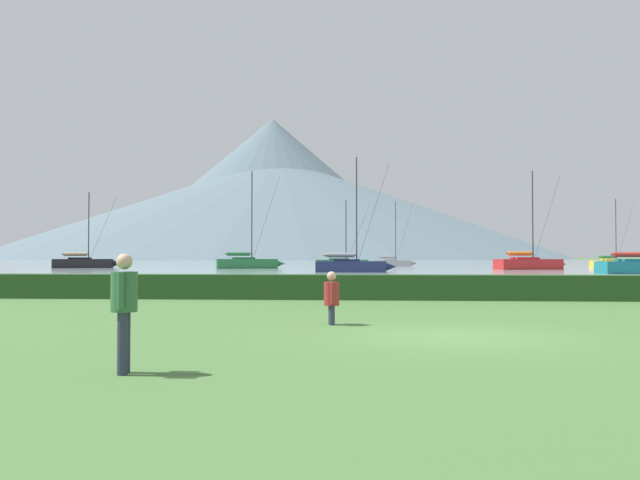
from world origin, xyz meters
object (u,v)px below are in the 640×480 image
object	(u,v)px
sailboat_slip_1	(248,263)
sailboat_slip_8	(393,263)
person_seated_viewer	(332,295)
person_standing_walker	(124,303)
sailboat_slip_4	(639,266)
sailboat_slip_7	(613,263)
sailboat_slip_3	(84,262)
sailboat_slip_2	(352,265)
sailboat_slip_9	(342,263)
sailboat_slip_5	(529,263)

from	to	relation	value
sailboat_slip_1	sailboat_slip_8	world-z (taller)	sailboat_slip_1
person_seated_viewer	person_standing_walker	size ratio (longest dim) A/B	0.76
sailboat_slip_1	person_standing_walker	bearing A→B (deg)	-97.42
sailboat_slip_1	sailboat_slip_4	world-z (taller)	sailboat_slip_4
sailboat_slip_4	sailboat_slip_7	distance (m)	33.91
sailboat_slip_4	person_seated_viewer	distance (m)	52.44
sailboat_slip_3	person_standing_walker	size ratio (longest dim) A/B	6.08
sailboat_slip_2	sailboat_slip_4	bearing A→B (deg)	-9.26
sailboat_slip_4	sailboat_slip_8	bearing A→B (deg)	108.25
sailboat_slip_9	person_seated_viewer	xyz separation A→B (m)	(2.46, -71.49, 0.03)
sailboat_slip_3	person_seated_viewer	world-z (taller)	sailboat_slip_3
sailboat_slip_1	person_standing_walker	world-z (taller)	sailboat_slip_1
sailboat_slip_3	sailboat_slip_4	distance (m)	66.12
sailboat_slip_2	sailboat_slip_7	bearing A→B (deg)	37.35
sailboat_slip_4	sailboat_slip_8	size ratio (longest dim) A/B	1.26
person_seated_viewer	sailboat_slip_4	bearing A→B (deg)	53.83
sailboat_slip_4	person_seated_viewer	size ratio (longest dim) A/B	10.03
sailboat_slip_7	person_standing_walker	size ratio (longest dim) A/B	5.76
sailboat_slip_5	sailboat_slip_8	world-z (taller)	sailboat_slip_5
sailboat_slip_3	sailboat_slip_4	world-z (taller)	sailboat_slip_4
sailboat_slip_2	sailboat_slip_7	distance (m)	46.07
sailboat_slip_1	person_seated_viewer	size ratio (longest dim) A/B	9.95
sailboat_slip_5	sailboat_slip_2	bearing A→B (deg)	-161.58
sailboat_slip_2	sailboat_slip_9	distance (m)	22.34
sailboat_slip_2	sailboat_slip_9	bearing A→B (deg)	92.51
sailboat_slip_7	sailboat_slip_3	bearing A→B (deg)	173.84
sailboat_slip_9	person_seated_viewer	bearing A→B (deg)	-95.57
sailboat_slip_5	person_standing_walker	bearing A→B (deg)	-124.36
person_standing_walker	sailboat_slip_1	bearing A→B (deg)	89.88
sailboat_slip_7	sailboat_slip_8	size ratio (longest dim) A/B	0.95
sailboat_slip_4	sailboat_slip_8	world-z (taller)	sailboat_slip_4
sailboat_slip_3	sailboat_slip_7	xyz separation A→B (m)	(71.50, 9.37, -0.13)
sailboat_slip_4	sailboat_slip_9	distance (m)	37.79
sailboat_slip_5	sailboat_slip_8	distance (m)	26.56
sailboat_slip_5	sailboat_slip_7	xyz separation A→B (m)	(15.06, 14.76, -0.16)
sailboat_slip_3	person_seated_viewer	xyz separation A→B (m)	(36.58, -69.07, -0.03)
sailboat_slip_9	person_standing_walker	bearing A→B (deg)	-97.57
sailboat_slip_3	sailboat_slip_8	xyz separation A→B (m)	(41.33, 16.45, -0.15)
sailboat_slip_1	person_seated_viewer	xyz separation A→B (m)	(14.40, -67.37, -0.06)
sailboat_slip_4	sailboat_slip_8	distance (m)	44.65
sailboat_slip_2	sailboat_slip_4	world-z (taller)	sailboat_slip_4
sailboat_slip_2	sailboat_slip_3	size ratio (longest dim) A/B	1.13
sailboat_slip_2	person_seated_viewer	distance (m)	49.22
sailboat_slip_4	sailboat_slip_7	world-z (taller)	sailboat_slip_4
sailboat_slip_3	sailboat_slip_8	distance (m)	44.48
sailboat_slip_3	person_seated_viewer	size ratio (longest dim) A/B	8.03
sailboat_slip_8	sailboat_slip_9	bearing A→B (deg)	-118.52
sailboat_slip_4	sailboat_slip_5	xyz separation A→B (m)	(-5.49, 17.77, 0.05)
sailboat_slip_2	sailboat_slip_9	xyz separation A→B (m)	(-1.76, 22.27, -0.02)
sailboat_slip_7	sailboat_slip_9	size ratio (longest dim) A/B	1.06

